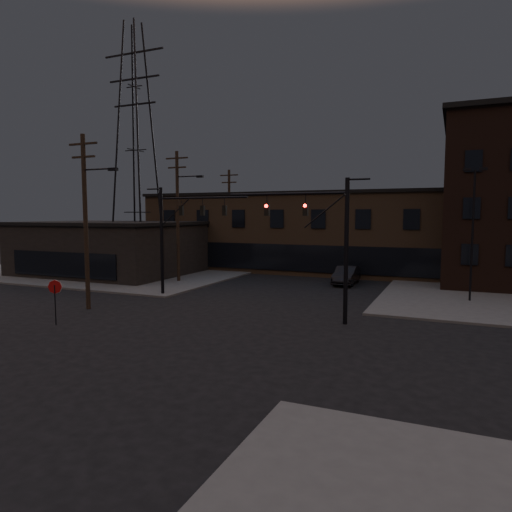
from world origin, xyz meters
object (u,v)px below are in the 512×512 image
Objects in this scene: traffic_signal_near at (326,234)px; stop_sign at (55,292)px; traffic_signal_far at (176,228)px; parked_car_lot_b at (506,279)px; car_crossing at (346,275)px.

traffic_signal_near is 3.23× the size of stop_sign.
traffic_signal_far is 26.93m from parked_car_lot_b.
parked_car_lot_b is (22.63, 13.97, -4.26)m from traffic_signal_far.
traffic_signal_near is 1.00× the size of traffic_signal_far.
parked_car_lot_b is at bearing 58.87° from traffic_signal_near.
stop_sign is 0.60× the size of parked_car_lot_b.
traffic_signal_near reaches higher than stop_sign.
stop_sign is (-1.28, -9.99, -3.17)m from traffic_signal_far.
traffic_signal_far is 10.55m from stop_sign.
traffic_signal_far is 1.92× the size of parked_car_lot_b.
traffic_signal_near is at bearing -83.40° from car_crossing.
parked_car_lot_b is at bearing 12.90° from car_crossing.
stop_sign is at bearing 159.14° from parked_car_lot_b.
car_crossing is at bearing 97.65° from traffic_signal_near.
parked_car_lot_b is 0.87× the size of car_crossing.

